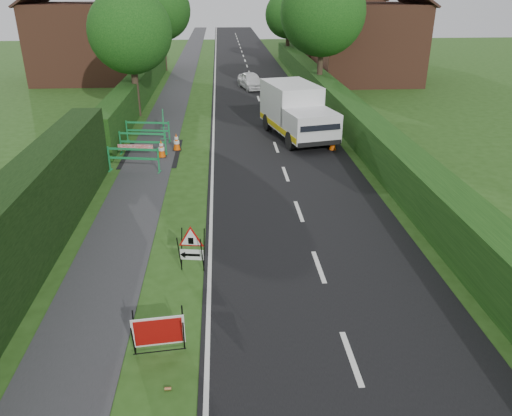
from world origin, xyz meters
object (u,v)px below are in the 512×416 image
hatchback_car (251,81)px  works_van (296,110)px  red_rect_sign (159,332)px  triangle_sign (190,245)px

hatchback_car → works_van: bearing=-96.2°
red_rect_sign → works_van: bearing=66.2°
red_rect_sign → hatchback_car: (3.52, 27.55, 0.06)m
red_rect_sign → hatchback_car: hatchback_car is taller
hatchback_car → triangle_sign: bearing=-109.7°
red_rect_sign → works_van: 15.97m
triangle_sign → hatchback_car: (3.04, 24.45, -0.19)m
triangle_sign → works_van: bearing=78.6°
triangle_sign → hatchback_car: 24.64m
triangle_sign → red_rect_sign: bearing=-90.0°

